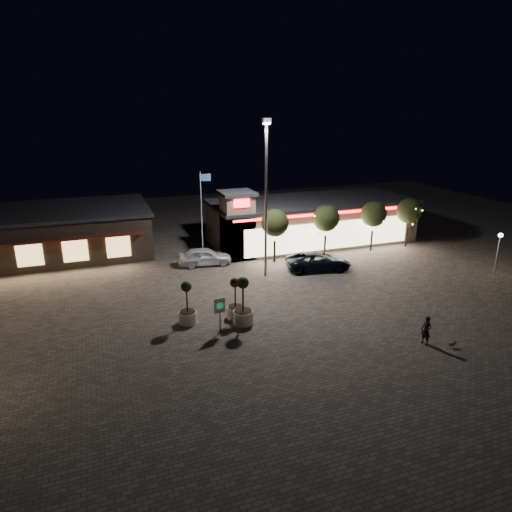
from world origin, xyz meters
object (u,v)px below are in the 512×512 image
object	(u,v)px
pickup_truck	(319,261)
white_sedan	(205,256)
pedestrian	(426,330)
planter_mid	(235,305)
valet_sign	(220,308)
planter_left	(187,310)

from	to	relation	value
pickup_truck	white_sedan	distance (m)	9.83
pedestrian	planter_mid	distance (m)	11.75
planter_mid	valet_sign	size ratio (longest dim) A/B	1.28
planter_left	pickup_truck	bearing A→B (deg)	26.19
planter_left	pedestrian	bearing A→B (deg)	-30.61
pickup_truck	valet_sign	world-z (taller)	valet_sign
valet_sign	pedestrian	bearing A→B (deg)	-27.44
pedestrian	valet_sign	bearing A→B (deg)	-131.23
pickup_truck	planter_left	xyz separation A→B (m)	(-12.47, -6.13, 0.11)
pickup_truck	pedestrian	bearing A→B (deg)	-170.01
white_sedan	valet_sign	world-z (taller)	valet_sign
white_sedan	planter_mid	xyz separation A→B (m)	(-0.61, -10.85, 0.07)
pickup_truck	valet_sign	xyz separation A→B (m)	(-10.81, -7.89, 0.76)
white_sedan	planter_left	xyz separation A→B (m)	(-3.71, -10.59, 0.09)
planter_left	valet_sign	world-z (taller)	planter_left
white_sedan	valet_sign	size ratio (longest dim) A/B	2.12
planter_left	valet_sign	size ratio (longest dim) A/B	1.31
pickup_truck	planter_mid	world-z (taller)	planter_mid
pedestrian	pickup_truck	bearing A→B (deg)	166.17
pickup_truck	planter_left	size ratio (longest dim) A/B	1.93
white_sedan	planter_mid	world-z (taller)	planter_mid
white_sedan	pedestrian	size ratio (longest dim) A/B	2.66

